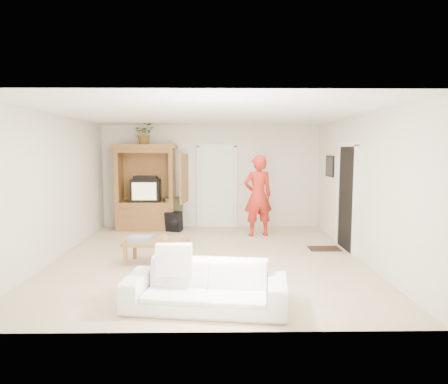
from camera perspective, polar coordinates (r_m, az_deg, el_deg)
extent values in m
plane|color=tan|center=(7.43, -2.27, -9.36)|extent=(6.00, 6.00, 0.00)
plane|color=white|center=(7.18, -2.36, 11.05)|extent=(6.00, 6.00, 0.00)
plane|color=silver|center=(10.18, -1.87, 2.28)|extent=(5.50, 0.00, 5.50)
plane|color=silver|center=(4.21, -3.37, -3.20)|extent=(5.50, 0.00, 5.50)
plane|color=silver|center=(7.76, -23.05, 0.59)|extent=(0.00, 6.00, 6.00)
plane|color=silver|center=(7.63, 18.81, 0.67)|extent=(0.00, 6.00, 6.00)
cube|color=brown|center=(10.10, -11.02, -3.29)|extent=(1.40, 0.60, 0.70)
cube|color=brown|center=(10.13, -14.76, 2.06)|extent=(0.10, 0.60, 1.20)
cube|color=brown|center=(9.89, -7.42, 2.12)|extent=(0.10, 0.60, 1.20)
cube|color=brown|center=(10.25, -10.86, 2.20)|extent=(1.40, 0.06, 1.20)
cube|color=brown|center=(9.97, -11.21, 5.82)|extent=(1.40, 0.60, 0.10)
cube|color=brown|center=(9.97, -11.22, 6.40)|extent=(1.52, 0.68, 0.10)
cube|color=brown|center=(9.39, -5.75, 1.93)|extent=(0.16, 0.67, 1.15)
cube|color=black|center=(10.05, -11.06, 0.26)|extent=(0.70, 0.52, 0.55)
cube|color=tan|center=(9.78, -11.34, 0.09)|extent=(0.58, 0.02, 0.42)
cube|color=black|center=(9.99, -11.13, 2.04)|extent=(0.55, 0.35, 0.08)
cube|color=olive|center=(9.81, -11.33, -2.99)|extent=(1.19, 0.03, 0.25)
cube|color=white|center=(10.17, -1.03, 0.69)|extent=(0.85, 0.05, 2.04)
cube|color=black|center=(8.22, 17.18, -0.88)|extent=(0.05, 0.90, 2.04)
cube|color=black|center=(9.41, 14.88, 3.59)|extent=(0.03, 0.60, 0.48)
cube|color=#382316|center=(8.28, 14.13, -7.85)|extent=(0.60, 0.40, 0.02)
imported|color=#4C7238|center=(9.95, -11.28, 8.19)|extent=(0.51, 0.45, 0.52)
imported|color=red|center=(9.14, 4.87, -0.55)|extent=(0.75, 0.58, 1.85)
imported|color=white|center=(5.09, -2.62, -13.30)|extent=(2.08, 1.04, 0.58)
cube|color=olive|center=(7.08, -9.70, -7.10)|extent=(1.15, 0.73, 0.06)
cube|color=olive|center=(7.08, -13.90, -8.88)|extent=(0.07, 0.07, 0.34)
cube|color=olive|center=(7.48, -12.65, -8.03)|extent=(0.07, 0.07, 0.34)
cube|color=olive|center=(6.80, -6.39, -9.35)|extent=(0.07, 0.07, 0.34)
cube|color=olive|center=(7.23, -5.54, -8.42)|extent=(0.07, 0.07, 0.34)
cube|color=#C9436F|center=(7.12, -11.91, -6.51)|extent=(0.40, 0.30, 0.08)
cylinder|color=tan|center=(7.09, -8.47, -6.41)|extent=(0.08, 0.08, 0.10)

